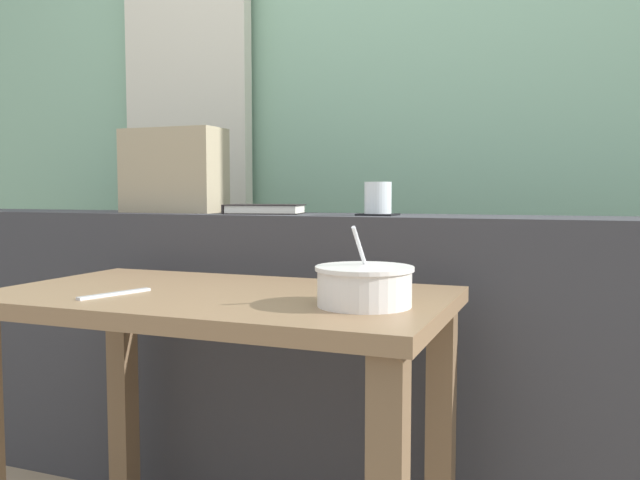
# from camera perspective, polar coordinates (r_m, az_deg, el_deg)

# --- Properties ---
(outdoor_backdrop) EXTENTS (4.80, 0.08, 2.80)m
(outdoor_backdrop) POSITION_cam_1_polar(r_m,az_deg,el_deg) (2.55, 5.22, 15.24)
(outdoor_backdrop) COLOR #84B293
(outdoor_backdrop) RESTS_ON ground
(curtain_left_panel) EXTENTS (0.56, 0.06, 2.50)m
(curtain_left_panel) POSITION_cam_1_polar(r_m,az_deg,el_deg) (2.76, -11.58, 11.18)
(curtain_left_panel) COLOR beige
(curtain_left_panel) RESTS_ON ground
(dark_console_ledge) EXTENTS (2.80, 0.30, 0.85)m
(dark_console_ledge) POSITION_cam_1_polar(r_m,az_deg,el_deg) (1.93, -0.62, -10.42)
(dark_console_ledge) COLOR #38383D
(dark_console_ledge) RESTS_ON ground
(breakfast_table) EXTENTS (0.99, 0.56, 0.70)m
(breakfast_table) POSITION_cam_1_polar(r_m,az_deg,el_deg) (1.45, -8.83, -9.70)
(breakfast_table) COLOR brown
(breakfast_table) RESTS_ON ground
(coaster_square) EXTENTS (0.10, 0.10, 0.00)m
(coaster_square) POSITION_cam_1_polar(r_m,az_deg,el_deg) (1.78, 5.10, 2.25)
(coaster_square) COLOR black
(coaster_square) RESTS_ON dark_console_ledge
(juice_glass) EXTENTS (0.07, 0.07, 0.09)m
(juice_glass) POSITION_cam_1_polar(r_m,az_deg,el_deg) (1.77, 5.11, 3.62)
(juice_glass) COLOR white
(juice_glass) RESTS_ON coaster_square
(closed_book) EXTENTS (0.25, 0.19, 0.03)m
(closed_book) POSITION_cam_1_polar(r_m,az_deg,el_deg) (1.92, -4.91, 2.73)
(closed_book) COLOR black
(closed_book) RESTS_ON dark_console_ledge
(throw_pillow) EXTENTS (0.32, 0.14, 0.26)m
(throw_pillow) POSITION_cam_1_polar(r_m,az_deg,el_deg) (2.09, -12.74, 5.95)
(throw_pillow) COLOR tan
(throw_pillow) RESTS_ON dark_console_ledge
(soup_bowl) EXTENTS (0.19, 0.19, 0.15)m
(soup_bowl) POSITION_cam_1_polar(r_m,az_deg,el_deg) (1.23, 3.93, -4.08)
(soup_bowl) COLOR silver
(soup_bowl) RESTS_ON breakfast_table
(fork_utensil) EXTENTS (0.07, 0.17, 0.01)m
(fork_utensil) POSITION_cam_1_polar(r_m,az_deg,el_deg) (1.43, -17.60, -4.53)
(fork_utensil) COLOR silver
(fork_utensil) RESTS_ON breakfast_table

